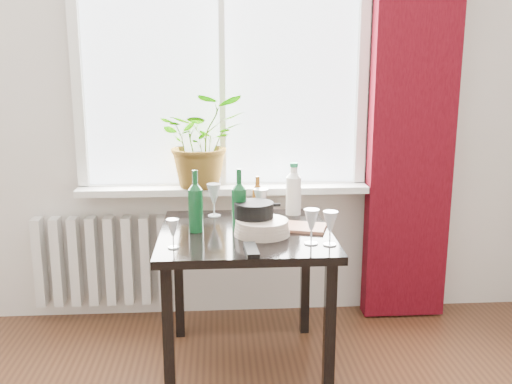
{
  "coord_description": "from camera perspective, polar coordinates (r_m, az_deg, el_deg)",
  "views": [
    {
      "loc": [
        -0.03,
        -1.19,
        1.56
      ],
      "look_at": [
        0.15,
        1.55,
        0.94
      ],
      "focal_mm": 40.0,
      "sensor_mm": 36.0,
      "label": 1
    }
  ],
  "objects": [
    {
      "name": "wineglass_far_right",
      "position": [
        2.64,
        7.42,
        -3.58
      ],
      "size": [
        0.08,
        0.08,
        0.17
      ],
      "primitive_type": null,
      "rotation": [
        0.0,
        0.0,
        0.17
      ],
      "color": "white",
      "rests_on": "table"
    },
    {
      "name": "potted_plant",
      "position": [
        3.35,
        -5.4,
        5.14
      ],
      "size": [
        0.56,
        0.51,
        0.55
      ],
      "primitive_type": "imported",
      "rotation": [
        0.0,
        0.0,
        0.18
      ],
      "color": "#3D711E",
      "rests_on": "windowsill"
    },
    {
      "name": "wineglass_front_left",
      "position": [
        2.61,
        -8.29,
        -4.11
      ],
      "size": [
        0.07,
        0.07,
        0.14
      ],
      "primitive_type": null,
      "rotation": [
        0.0,
        0.0,
        0.29
      ],
      "color": "silver",
      "rests_on": "table"
    },
    {
      "name": "tv_remote",
      "position": [
        2.55,
        -0.48,
        -5.8
      ],
      "size": [
        0.06,
        0.19,
        0.02
      ],
      "primitive_type": "cube",
      "rotation": [
        0.0,
        0.0,
        0.06
      ],
      "color": "black",
      "rests_on": "table"
    },
    {
      "name": "wine_bottle_right",
      "position": [
        2.84,
        -1.7,
        -0.75
      ],
      "size": [
        0.08,
        0.08,
        0.32
      ],
      "primitive_type": null,
      "rotation": [
        0.0,
        0.0,
        0.09
      ],
      "color": "#0D471F",
      "rests_on": "table"
    },
    {
      "name": "wineglass_back_center",
      "position": [
        2.99,
        0.49,
        -1.33
      ],
      "size": [
        0.09,
        0.09,
        0.19
      ],
      "primitive_type": null,
      "rotation": [
        0.0,
        0.0,
        -0.21
      ],
      "color": "silver",
      "rests_on": "table"
    },
    {
      "name": "fondue_pot",
      "position": [
        2.82,
        -0.21,
        -2.53
      ],
      "size": [
        0.26,
        0.24,
        0.15
      ],
      "primitive_type": null,
      "rotation": [
        0.0,
        0.0,
        0.23
      ],
      "color": "black",
      "rests_on": "table"
    },
    {
      "name": "wineglass_back_left",
      "position": [
        3.12,
        -4.22,
        -0.77
      ],
      "size": [
        0.08,
        0.08,
        0.19
      ],
      "primitive_type": null,
      "rotation": [
        0.0,
        0.0,
        0.03
      ],
      "color": "silver",
      "rests_on": "table"
    },
    {
      "name": "curtain",
      "position": [
        3.51,
        15.43,
        7.98
      ],
      "size": [
        0.5,
        0.12,
        2.56
      ],
      "color": "#39050C",
      "rests_on": "ground"
    },
    {
      "name": "table",
      "position": [
        2.89,
        -1.06,
        -5.67
      ],
      "size": [
        0.85,
        0.85,
        0.74
      ],
      "color": "black",
      "rests_on": "ground"
    },
    {
      "name": "plate_stack",
      "position": [
        2.79,
        0.6,
        -3.57
      ],
      "size": [
        0.35,
        0.35,
        0.07
      ],
      "primitive_type": "cylinder",
      "rotation": [
        0.0,
        0.0,
        -0.32
      ],
      "color": "beige",
      "rests_on": "table"
    },
    {
      "name": "wine_bottle_left",
      "position": [
        2.83,
        -6.07,
        -0.88
      ],
      "size": [
        0.09,
        0.09,
        0.31
      ],
      "primitive_type": null,
      "rotation": [
        0.0,
        0.0,
        -0.22
      ],
      "color": "#0C421D",
      "rests_on": "table"
    },
    {
      "name": "bottle_amber",
      "position": [
        3.04,
        0.16,
        -0.58
      ],
      "size": [
        0.06,
        0.06,
        0.24
      ],
      "primitive_type": null,
      "rotation": [
        0.0,
        0.0,
        0.07
      ],
      "color": "brown",
      "rests_on": "table"
    },
    {
      "name": "window",
      "position": [
        3.41,
        -3.44,
        13.39
      ],
      "size": [
        1.72,
        0.08,
        1.62
      ],
      "color": "white",
      "rests_on": "ground"
    },
    {
      "name": "cutting_board",
      "position": [
        2.91,
        4.23,
        -3.5
      ],
      "size": [
        0.32,
        0.25,
        0.01
      ],
      "primitive_type": "cube",
      "rotation": [
        0.0,
        0.0,
        -0.3
      ],
      "color": "#AB694D",
      "rests_on": "table"
    },
    {
      "name": "radiator",
      "position": [
        3.64,
        -15.15,
        -6.65
      ],
      "size": [
        0.8,
        0.1,
        0.55
      ],
      "color": "silver",
      "rests_on": "ground"
    },
    {
      "name": "cleaning_bottle",
      "position": [
        3.15,
        3.77,
        0.37
      ],
      "size": [
        0.09,
        0.09,
        0.29
      ],
      "primitive_type": null,
      "rotation": [
        0.0,
        0.0,
        -0.04
      ],
      "color": "white",
      "rests_on": "table"
    },
    {
      "name": "windowsill",
      "position": [
        3.42,
        -3.26,
        0.3
      ],
      "size": [
        1.72,
        0.2,
        0.04
      ],
      "color": "silver",
      "rests_on": "ground"
    },
    {
      "name": "wineglass_front_right",
      "position": [
        2.65,
        5.56,
        -3.43
      ],
      "size": [
        0.08,
        0.08,
        0.17
      ],
      "primitive_type": null,
      "rotation": [
        0.0,
        0.0,
        -0.13
      ],
      "color": "silver",
      "rests_on": "table"
    }
  ]
}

